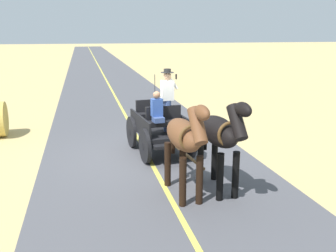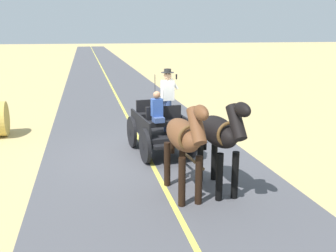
{
  "view_description": "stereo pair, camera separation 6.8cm",
  "coord_description": "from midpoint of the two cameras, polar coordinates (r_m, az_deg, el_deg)",
  "views": [
    {
      "loc": [
        1.72,
        10.23,
        3.52
      ],
      "look_at": [
        -0.4,
        1.01,
        1.1
      ],
      "focal_mm": 39.93,
      "sensor_mm": 36.0,
      "label": 1
    },
    {
      "loc": [
        1.65,
        10.25,
        3.52
      ],
      "look_at": [
        -0.4,
        1.01,
        1.1
      ],
      "focal_mm": 39.93,
      "sensor_mm": 36.0,
      "label": 2
    }
  ],
  "objects": [
    {
      "name": "horse_drawn_carriage",
      "position": [
        10.9,
        -1.03,
        -0.03
      ],
      "size": [
        1.66,
        4.52,
        2.5
      ],
      "color": "black",
      "rests_on": "ground"
    },
    {
      "name": "horse_off_side",
      "position": [
        7.87,
        2.72,
        -1.86
      ],
      "size": [
        0.65,
        2.13,
        2.21
      ],
      "color": "brown",
      "rests_on": "ground"
    },
    {
      "name": "horse_near_side",
      "position": [
        8.2,
        8.17,
        -1.32
      ],
      "size": [
        0.68,
        2.14,
        2.21
      ],
      "color": "black",
      "rests_on": "ground"
    },
    {
      "name": "ground_plane",
      "position": [
        10.96,
        -3.04,
        -4.41
      ],
      "size": [
        200.0,
        200.0,
        0.0
      ],
      "primitive_type": "plane",
      "color": "tan"
    },
    {
      "name": "road_centre_stripe",
      "position": [
        10.96,
        -3.04,
        -4.37
      ],
      "size": [
        0.12,
        160.0,
        0.0
      ],
      "primitive_type": "cube",
      "color": "#DBCC4C",
      "rests_on": "road_surface"
    },
    {
      "name": "road_surface",
      "position": [
        10.96,
        -3.04,
        -4.39
      ],
      "size": [
        5.92,
        160.0,
        0.01
      ],
      "primitive_type": "cube",
      "color": "#4C4C51",
      "rests_on": "ground"
    }
  ]
}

